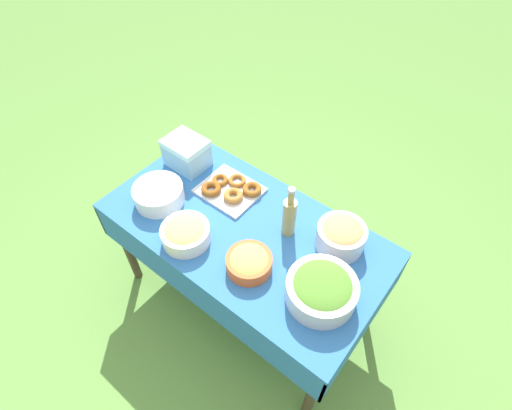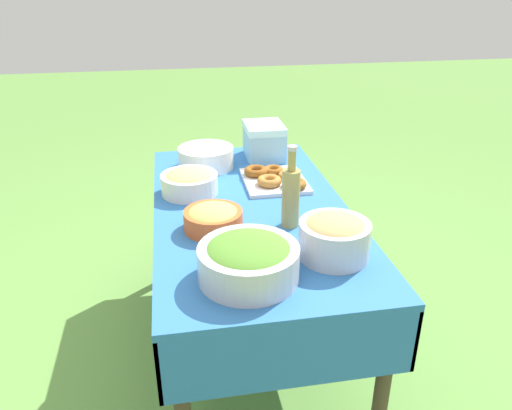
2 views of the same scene
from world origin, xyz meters
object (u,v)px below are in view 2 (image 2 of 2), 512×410
pasta_bowl (189,181)px  cooler_box (264,141)px  fruit_bowl (213,218)px  donut_platter (275,179)px  olive_oil_bottle (291,195)px  bread_bowl (334,236)px  plate_stack (206,157)px  salad_bowl (248,259)px

pasta_bowl → cooler_box: bearing=-45.9°
fruit_bowl → cooler_box: bearing=-24.4°
donut_platter → olive_oil_bottle: (-0.39, 0.03, 0.10)m
fruit_bowl → cooler_box: 0.77m
pasta_bowl → olive_oil_bottle: olive_oil_bottle is taller
donut_platter → fruit_bowl: 0.48m
fruit_bowl → cooler_box: cooler_box is taller
pasta_bowl → bread_bowl: 0.73m
olive_oil_bottle → bread_bowl: 0.25m
donut_platter → plate_stack: bearing=48.4°
olive_oil_bottle → cooler_box: bearing=-3.5°
salad_bowl → bread_bowl: bread_bowl is taller
salad_bowl → bread_bowl: (0.08, -0.29, 0.01)m
salad_bowl → bread_bowl: 0.30m
salad_bowl → olive_oil_bottle: bearing=-33.0°
olive_oil_bottle → plate_stack: bearing=21.2°
pasta_bowl → bread_bowl: bread_bowl is taller
cooler_box → bread_bowl: bearing=-177.4°
plate_stack → bread_bowl: bearing=-159.0°
salad_bowl → cooler_box: bearing=-13.4°
cooler_box → salad_bowl: bearing=166.6°
fruit_bowl → donut_platter: bearing=-38.9°
olive_oil_bottle → fruit_bowl: 0.29m
plate_stack → bread_bowl: (-0.87, -0.33, 0.03)m
salad_bowl → pasta_bowl: salad_bowl is taller
pasta_bowl → donut_platter: bearing=-83.4°
salad_bowl → cooler_box: (1.04, -0.25, 0.02)m
donut_platter → cooler_box: size_ratio=1.44×
pasta_bowl → plate_stack: size_ratio=0.91×
bread_bowl → cooler_box: cooler_box is taller
donut_platter → olive_oil_bottle: bearing=176.0°
olive_oil_bottle → cooler_box: 0.73m
salad_bowl → cooler_box: cooler_box is taller
salad_bowl → donut_platter: salad_bowl is taller
donut_platter → cooler_box: cooler_box is taller
salad_bowl → bread_bowl: bearing=-74.9°
salad_bowl → pasta_bowl: size_ratio=1.30×
pasta_bowl → cooler_box: 0.54m
plate_stack → fruit_bowl: (-0.62, 0.03, -0.00)m
plate_stack → cooler_box: cooler_box is taller
plate_stack → fruit_bowl: plate_stack is taller
pasta_bowl → bread_bowl: (-0.59, -0.43, 0.02)m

